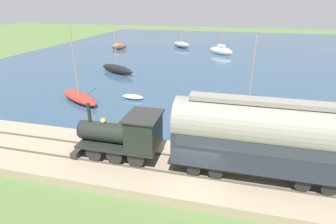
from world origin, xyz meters
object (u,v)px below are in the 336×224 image
passenger_coach (262,136)px  sailboat_red (79,97)px  sailboat_gray (181,45)px  sailboat_green (247,115)px  rowboat_mid_harbor (133,97)px  rowboat_off_pier (186,115)px  sailboat_white (221,50)px  steam_locomotive (126,133)px  sailboat_black (117,69)px  sailboat_brown (119,46)px

passenger_coach → sailboat_red: bearing=60.4°
sailboat_gray → sailboat_green: 39.35m
sailboat_green → rowboat_mid_harbor: size_ratio=3.05×
rowboat_off_pier → passenger_coach: bearing=-142.7°
sailboat_red → sailboat_green: sailboat_red is taller
sailboat_white → steam_locomotive: bearing=-151.5°
steam_locomotive → sailboat_black: bearing=25.7°
passenger_coach → rowboat_mid_harbor: (11.78, 11.94, -2.91)m
passenger_coach → sailboat_black: bearing=40.1°
steam_locomotive → passenger_coach: size_ratio=0.57×
sailboat_gray → sailboat_red: bearing=-154.1°
sailboat_brown → rowboat_mid_harbor: (-28.89, -14.26, -0.49)m
passenger_coach → sailboat_white: size_ratio=1.08×
sailboat_white → rowboat_mid_harbor: 29.21m
passenger_coach → steam_locomotive: bearing=90.0°
sailboat_gray → rowboat_off_pier: size_ratio=4.10×
sailboat_red → sailboat_gray: (36.51, -3.62, 0.21)m
rowboat_mid_harbor → sailboat_black: bearing=35.3°
sailboat_red → sailboat_white: sailboat_white is taller
passenger_coach → sailboat_green: (9.19, 0.22, -2.66)m
sailboat_black → sailboat_red: bearing=-149.8°
sailboat_black → sailboat_brown: bearing=48.4°
steam_locomotive → sailboat_red: size_ratio=0.72×
sailboat_green → sailboat_brown: (31.48, 25.98, 0.24)m
passenger_coach → sailboat_white: sailboat_white is taller
steam_locomotive → rowboat_mid_harbor: size_ratio=2.32×
sailboat_red → rowboat_mid_harbor: size_ratio=3.21×
steam_locomotive → sailboat_green: sailboat_green is taller
passenger_coach → sailboat_gray: size_ratio=1.18×
sailboat_black → rowboat_off_pier: size_ratio=3.54×
sailboat_white → rowboat_off_pier: size_ratio=4.49×
sailboat_gray → sailboat_green: sailboat_gray is taller
steam_locomotive → sailboat_black: sailboat_black is taller
sailboat_black → rowboat_mid_harbor: 11.47m
sailboat_green → rowboat_off_pier: 5.34m
sailboat_red → rowboat_off_pier: sailboat_red is taller
passenger_coach → sailboat_red: sailboat_red is taller
passenger_coach → rowboat_mid_harbor: passenger_coach is taller
sailboat_black → rowboat_off_pier: 18.24m
sailboat_green → rowboat_off_pier: bearing=93.3°
sailboat_brown → rowboat_mid_harbor: sailboat_brown is taller
sailboat_gray → rowboat_off_pier: (-37.96, -7.99, -0.45)m
sailboat_white → sailboat_green: sailboat_white is taller
passenger_coach → sailboat_green: sailboat_green is taller
sailboat_gray → steam_locomotive: bearing=-141.3°
steam_locomotive → sailboat_green: (9.19, -7.51, -1.87)m
sailboat_green → sailboat_brown: sailboat_brown is taller
passenger_coach → sailboat_gray: bearing=16.2°
sailboat_white → rowboat_off_pier: (-31.68, 1.19, -0.57)m
sailboat_green → sailboat_white: bearing=1.1°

